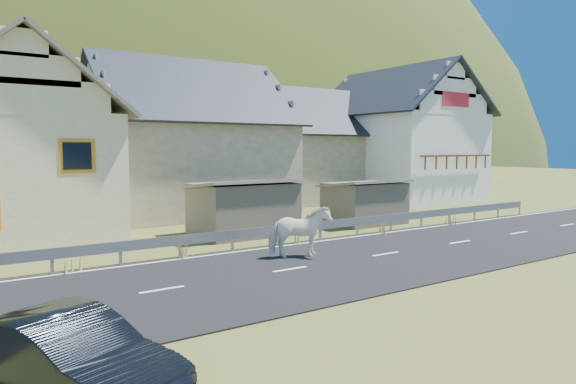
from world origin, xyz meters
TOP-DOWN VIEW (x-y plane):
  - ground at (0.00, 0.00)m, footprint 160.00×160.00m
  - road at (0.00, 0.00)m, footprint 60.00×7.00m
  - lane_markings at (0.00, 0.00)m, footprint 60.00×6.60m
  - guardrail at (-0.00, 3.68)m, footprint 28.10×0.09m
  - shed_left at (-2.00, 6.50)m, footprint 4.30×3.30m
  - shed_right at (4.50, 6.00)m, footprint 3.80×2.90m
  - house_cream at (-10.00, 12.00)m, footprint 7.80×9.80m
  - house_stone_a at (-1.00, 15.00)m, footprint 10.80×9.80m
  - house_stone_b at (9.00, 17.00)m, footprint 9.80×8.80m
  - house_white at (15.00, 14.00)m, footprint 8.80×10.80m
  - mountain at (5.00, 180.00)m, footprint 440.00×280.00m
  - horse at (-2.78, 1.24)m, footprint 1.45×2.22m
  - car at (-11.20, -4.83)m, footprint 2.89×4.17m

SIDE VIEW (x-z plane):
  - mountain at x=5.00m, z-range -150.00..110.00m
  - ground at x=0.00m, z-range 0.00..0.00m
  - road at x=0.00m, z-range 0.00..0.04m
  - lane_markings at x=0.00m, z-range 0.04..0.05m
  - guardrail at x=0.00m, z-range 0.19..0.94m
  - car at x=-11.20m, z-range 0.00..1.30m
  - horse at x=-2.78m, z-range 0.04..1.76m
  - shed_right at x=4.50m, z-range -0.10..2.10m
  - shed_left at x=-2.00m, z-range -0.10..2.30m
  - house_stone_b at x=9.00m, z-range 0.19..8.29m
  - house_cream at x=-10.00m, z-range 0.21..8.51m
  - house_stone_a at x=-1.00m, z-range 0.18..9.08m
  - house_white at x=15.00m, z-range 0.21..9.91m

